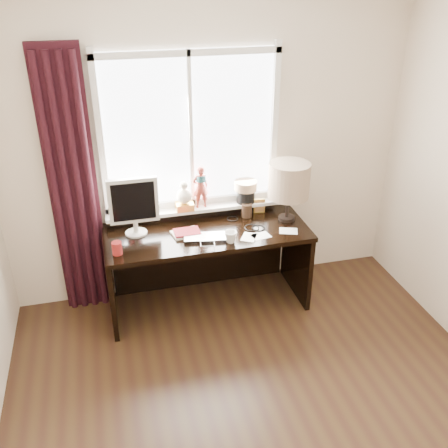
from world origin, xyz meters
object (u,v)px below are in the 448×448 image
object	(u,v)px
desk	(205,250)
monitor	(134,203)
laptop	(207,237)
red_cup	(117,248)
table_lamp	(289,181)
mug	(231,237)

from	to	relation	value
desk	monitor	distance (m)	0.78
laptop	red_cup	distance (m)	0.72
red_cup	monitor	size ratio (longest dim) A/B	0.21
table_lamp	laptop	bearing A→B (deg)	-167.76
desk	table_lamp	bearing A→B (deg)	-5.69
laptop	table_lamp	distance (m)	0.84
laptop	monitor	xyz separation A→B (m)	(-0.55, 0.23, 0.26)
red_cup	desk	size ratio (longest dim) A/B	0.06
laptop	desk	bearing A→B (deg)	92.02
desk	table_lamp	distance (m)	0.94
mug	desk	distance (m)	0.46
red_cup	monitor	bearing A→B (deg)	59.52
mug	table_lamp	distance (m)	0.70
red_cup	table_lamp	world-z (taller)	table_lamp
mug	desk	world-z (taller)	mug
desk	red_cup	bearing A→B (deg)	-158.60
red_cup	monitor	world-z (taller)	monitor
laptop	table_lamp	world-z (taller)	table_lamp
laptop	table_lamp	size ratio (longest dim) A/B	0.71
laptop	monitor	bearing A→B (deg)	166.49
desk	table_lamp	xyz separation A→B (m)	(0.72, -0.07, 0.61)
mug	laptop	bearing A→B (deg)	150.20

